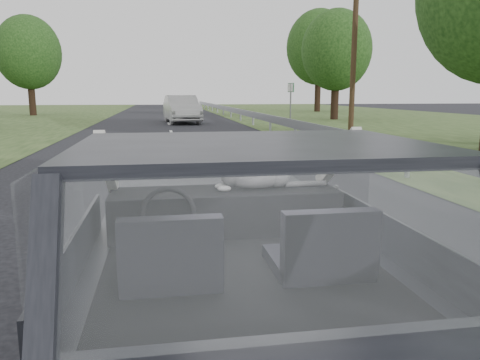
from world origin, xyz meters
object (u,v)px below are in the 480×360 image
object	(u,v)px
other_car	(182,109)
highway_sign	(291,102)
subject_car	(240,258)
utility_pole	(354,47)
cat	(256,176)

from	to	relation	value
other_car	highway_sign	size ratio (longest dim) A/B	2.08
subject_car	utility_pole	world-z (taller)	utility_pole
subject_car	highway_sign	bearing A→B (deg)	73.73
highway_sign	utility_pole	xyz separation A→B (m)	(0.59, -8.01, 2.54)
subject_car	highway_sign	xyz separation A→B (m)	(7.46, 25.56, 0.42)
other_car	utility_pole	size ratio (longest dim) A/B	0.65
highway_sign	cat	bearing A→B (deg)	-113.17
highway_sign	utility_pole	distance (m)	8.42
cat	utility_pole	size ratio (longest dim) A/B	0.09
other_car	utility_pole	bearing A→B (deg)	-49.31
subject_car	highway_sign	world-z (taller)	highway_sign
cat	subject_car	bearing A→B (deg)	-115.78
highway_sign	subject_car	bearing A→B (deg)	-113.26
subject_car	other_car	distance (m)	24.60
subject_car	other_car	world-z (taller)	other_car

